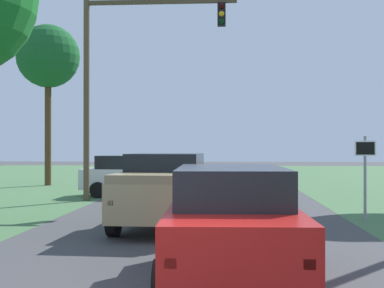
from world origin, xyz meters
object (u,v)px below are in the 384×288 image
object	(u,v)px
pickup_truck_lead	(167,190)
traffic_light	(121,64)
red_suv_near	(231,223)
extra_tree_1	(48,57)
keep_moving_sign	(365,167)
crossing_suv_far	(133,175)

from	to	relation	value
pickup_truck_lead	traffic_light	distance (m)	8.42
pickup_truck_lead	traffic_light	world-z (taller)	traffic_light
red_suv_near	extra_tree_1	world-z (taller)	extra_tree_1
red_suv_near	keep_moving_sign	size ratio (longest dim) A/B	1.90
keep_moving_sign	crossing_suv_far	size ratio (longest dim) A/B	0.55
traffic_light	pickup_truck_lead	bearing A→B (deg)	-68.91
keep_moving_sign	extra_tree_1	world-z (taller)	extra_tree_1
red_suv_near	keep_moving_sign	xyz separation A→B (m)	(3.90, 7.07, 0.60)
pickup_truck_lead	extra_tree_1	size ratio (longest dim) A/B	0.60
pickup_truck_lead	extra_tree_1	xyz separation A→B (m)	(-8.34, 14.71, 6.14)
crossing_suv_far	red_suv_near	bearing A→B (deg)	-74.05
red_suv_near	crossing_suv_far	xyz separation A→B (m)	(-4.11, 14.37, -0.04)
traffic_light	crossing_suv_far	xyz separation A→B (m)	(0.14, 1.95, -4.53)
traffic_light	keep_moving_sign	bearing A→B (deg)	-33.31
traffic_light	keep_moving_sign	size ratio (longest dim) A/B	3.45
red_suv_near	keep_moving_sign	distance (m)	8.10
traffic_light	extra_tree_1	xyz separation A→B (m)	(-5.76, 8.04, 1.69)
pickup_truck_lead	extra_tree_1	bearing A→B (deg)	119.54
pickup_truck_lead	crossing_suv_far	bearing A→B (deg)	105.79
keep_moving_sign	traffic_light	bearing A→B (deg)	146.69
pickup_truck_lead	crossing_suv_far	world-z (taller)	pickup_truck_lead
crossing_suv_far	extra_tree_1	bearing A→B (deg)	134.06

